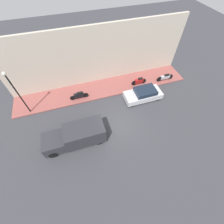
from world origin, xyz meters
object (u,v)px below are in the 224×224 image
(streetlamp, at_px, (15,89))
(delivery_van, at_px, (75,136))
(motorcycle_red, at_px, (139,81))
(scooter_silver, at_px, (165,77))
(motorcycle_black, at_px, (79,95))
(parked_car, at_px, (143,94))

(streetlamp, bearing_deg, delivery_van, -139.49)
(motorcycle_red, distance_m, streetlamp, 12.59)
(delivery_van, bearing_deg, scooter_silver, -66.90)
(motorcycle_black, distance_m, motorcycle_red, 7.13)
(motorcycle_red, bearing_deg, scooter_silver, -94.84)
(delivery_van, relative_size, motorcycle_red, 2.84)
(parked_car, relative_size, delivery_van, 0.78)
(streetlamp, bearing_deg, motorcycle_black, -86.72)
(delivery_van, bearing_deg, motorcycle_black, -12.50)
(delivery_van, height_order, streetlamp, streetlamp)
(scooter_silver, bearing_deg, motorcycle_black, 89.41)
(motorcycle_black, xyz_separation_m, streetlamp, (-0.30, 5.17, 2.70))
(streetlamp, bearing_deg, parked_car, -98.01)
(parked_car, height_order, streetlamp, streetlamp)
(delivery_van, distance_m, scooter_silver, 12.57)
(parked_car, distance_m, motorcycle_red, 2.18)
(scooter_silver, relative_size, streetlamp, 0.43)
(motorcycle_red, bearing_deg, parked_car, 168.64)
(motorcycle_black, relative_size, motorcycle_red, 1.10)
(delivery_van, relative_size, streetlamp, 1.05)
(streetlamp, bearing_deg, motorcycle_red, -87.82)
(delivery_van, relative_size, motorcycle_black, 2.59)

